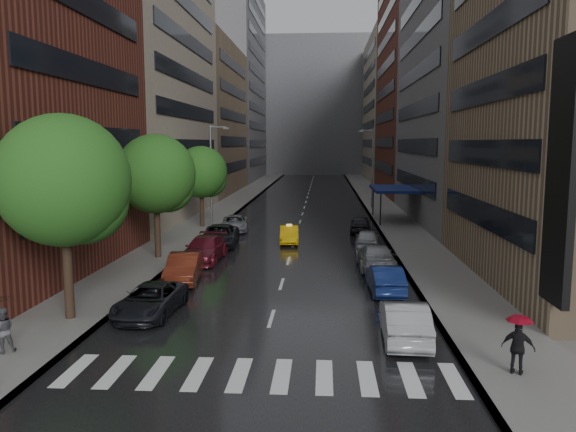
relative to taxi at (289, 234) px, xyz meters
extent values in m
plane|color=gray|center=(0.35, -22.53, -0.65)|extent=(220.00, 220.00, 0.00)
cube|color=black|center=(0.35, 27.47, -0.65)|extent=(14.00, 140.00, 0.01)
cube|color=gray|center=(-8.65, 27.47, -0.58)|extent=(4.00, 140.00, 0.15)
cube|color=gray|center=(9.35, 27.47, -0.58)|extent=(4.00, 140.00, 0.15)
cube|color=silver|center=(-5.75, -24.53, -0.64)|extent=(0.55, 2.80, 0.01)
cube|color=silver|center=(-4.35, -24.53, -0.64)|extent=(0.55, 2.80, 0.01)
cube|color=silver|center=(-2.95, -24.53, -0.64)|extent=(0.55, 2.80, 0.01)
cube|color=silver|center=(-1.55, -24.53, -0.64)|extent=(0.55, 2.80, 0.01)
cube|color=silver|center=(-0.15, -24.53, -0.64)|extent=(0.55, 2.80, 0.01)
cube|color=silver|center=(1.25, -24.53, -0.64)|extent=(0.55, 2.80, 0.01)
cube|color=silver|center=(2.65, -24.53, -0.64)|extent=(0.55, 2.80, 0.01)
cube|color=silver|center=(4.05, -24.53, -0.64)|extent=(0.55, 2.80, 0.01)
cube|color=silver|center=(5.45, -24.53, -0.64)|extent=(0.55, 2.80, 0.01)
cube|color=silver|center=(6.85, -24.53, -0.64)|extent=(0.55, 2.80, 0.01)
cube|color=maroon|center=(-14.65, -10.53, 12.35)|extent=(8.00, 20.00, 26.00)
cube|color=gray|center=(-14.65, 13.47, 16.35)|extent=(8.00, 28.00, 34.00)
cube|color=#937A5B|center=(-14.65, 41.47, 10.35)|extent=(8.00, 28.00, 22.00)
cube|color=slate|center=(-14.65, 71.47, 18.35)|extent=(8.00, 32.00, 38.00)
cube|color=#937A5B|center=(15.35, -10.53, 14.35)|extent=(8.00, 20.00, 30.00)
cube|color=slate|center=(15.35, 13.47, 11.35)|extent=(8.00, 28.00, 24.00)
cube|color=maroon|center=(15.35, 41.47, 17.35)|extent=(8.00, 28.00, 36.00)
cube|color=gray|center=(15.35, 71.47, 13.35)|extent=(8.00, 32.00, 28.00)
cube|color=black|center=(11.45, -20.53, 5.85)|extent=(0.30, 2.20, 10.00)
cube|color=slate|center=(0.35, 95.47, 15.35)|extent=(40.00, 14.00, 32.00)
cylinder|color=#382619|center=(-8.25, -19.41, 1.77)|extent=(0.40, 0.40, 4.85)
sphere|color=#1E5116|center=(-8.25, -19.41, 5.41)|extent=(5.55, 5.55, 5.55)
cylinder|color=#382619|center=(-8.25, -6.47, 1.59)|extent=(0.40, 0.40, 4.49)
sphere|color=#1E5116|center=(-8.25, -6.47, 4.96)|extent=(5.13, 5.13, 5.13)
cylinder|color=#382619|center=(-8.25, 7.06, 1.35)|extent=(0.40, 0.40, 4.01)
sphere|color=#1E5116|center=(-8.25, 7.06, 4.36)|extent=(4.59, 4.59, 4.59)
imported|color=#ECB30C|center=(0.00, 0.00, 0.00)|extent=(1.62, 4.04, 1.30)
imported|color=black|center=(-5.05, -18.37, 0.03)|extent=(2.54, 5.04, 1.37)
imported|color=#5A2012|center=(-5.05, -12.34, 0.13)|extent=(2.09, 4.86, 1.56)
imported|color=#58111F|center=(-5.05, -6.95, 0.14)|extent=(2.39, 5.54, 1.59)
imported|color=black|center=(-5.05, -1.62, 0.12)|extent=(2.97, 5.76, 1.55)
imported|color=gray|center=(-5.05, 5.42, 0.03)|extent=(2.73, 5.10, 1.36)
imported|color=gray|center=(5.75, -20.87, 0.13)|extent=(1.83, 4.82, 1.57)
imported|color=#111F51|center=(5.75, -13.96, 0.08)|extent=(1.72, 4.48, 1.45)
imported|color=gray|center=(5.75, -8.54, 0.11)|extent=(2.22, 5.27, 1.52)
imported|color=#9C9FA5|center=(5.75, -2.01, 0.06)|extent=(2.03, 4.28, 1.42)
imported|color=black|center=(5.75, 5.25, 0.08)|extent=(2.03, 4.39, 1.46)
imported|color=#525156|center=(-8.82, -23.46, 0.32)|extent=(1.02, 0.98, 1.65)
imported|color=black|center=(-8.82, -23.46, 1.15)|extent=(0.96, 0.98, 0.88)
imported|color=black|center=(8.92, -24.22, 0.38)|extent=(1.12, 0.83, 1.77)
imported|color=#B60E27|center=(8.92, -24.22, 1.15)|extent=(0.82, 0.82, 0.72)
cylinder|color=gray|center=(-7.45, 7.47, 4.00)|extent=(0.18, 0.18, 9.00)
cube|color=gray|center=(-6.05, 7.47, 8.20)|extent=(0.50, 0.22, 0.16)
cylinder|color=gray|center=(8.15, 22.47, 4.00)|extent=(0.18, 0.18, 9.00)
cube|color=gray|center=(6.75, 22.47, 8.20)|extent=(0.50, 0.22, 0.16)
cube|color=navy|center=(9.35, 12.47, 2.50)|extent=(4.00, 8.00, 0.25)
cylinder|color=black|center=(7.75, 8.67, 1.00)|extent=(0.12, 0.12, 3.00)
cylinder|color=black|center=(7.75, 16.27, 1.00)|extent=(0.12, 0.12, 3.00)
camera|label=1|loc=(2.57, -42.10, 7.00)|focal=35.00mm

